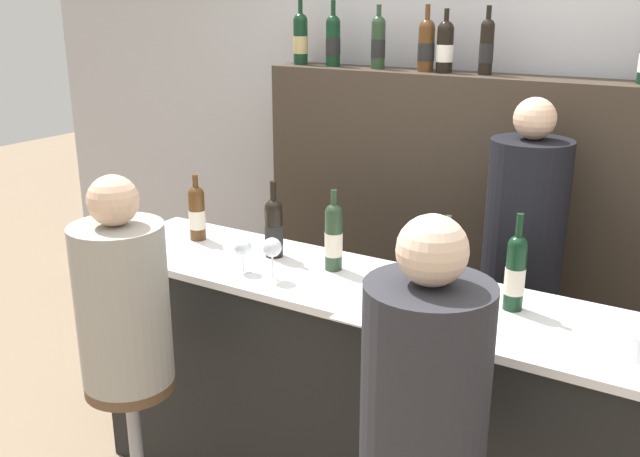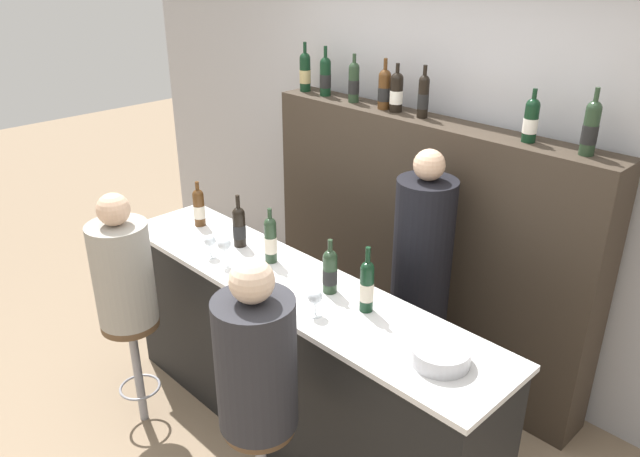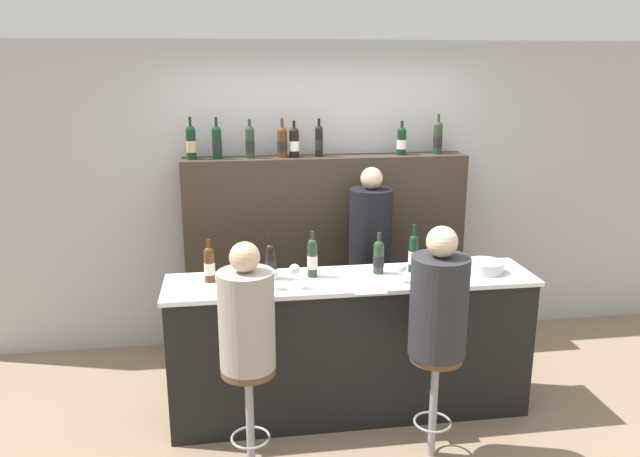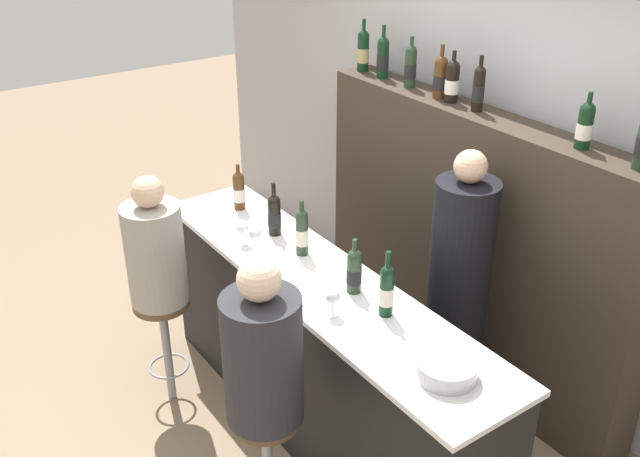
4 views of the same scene
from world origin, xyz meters
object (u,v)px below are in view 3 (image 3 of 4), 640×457
object	(u,v)px
wine_glass_0	(273,275)
wine_glass_2	(402,269)
wine_bottle_backbar_0	(191,142)
wine_bottle_backbar_4	(294,142)
metal_bowl	(485,267)
wine_glass_1	(295,270)
guest_seated_left	(247,315)
wine_bottle_counter_2	(312,257)
wine_bottle_backbar_3	(282,142)
bartender	(369,276)
wine_bottle_counter_0	(209,264)
wine_bottle_counter_1	(271,261)
bar_stool_left	(249,393)
wine_bottle_backbar_2	(250,142)
bar_stool_right	(435,378)
wine_bottle_counter_4	(413,253)
guest_seated_right	(439,301)
wine_bottle_backbar_1	(217,142)
wine_bottle_backbar_7	(438,137)
wine_bottle_backbar_6	(402,141)
wine_bottle_counter_3	(379,257)
wine_bottle_backbar_5	(319,141)

from	to	relation	value
wine_glass_0	wine_glass_2	distance (m)	0.85
wine_bottle_backbar_0	wine_bottle_backbar_4	distance (m)	0.82
metal_bowl	wine_glass_1	bearing A→B (deg)	-174.78
guest_seated_left	wine_bottle_counter_2	bearing A→B (deg)	54.30
wine_bottle_counter_2	guest_seated_left	bearing A→B (deg)	-125.70
wine_bottle_counter_2	wine_bottle_backbar_3	xyz separation A→B (m)	(-0.10, 1.04, 0.65)
guest_seated_left	bartender	distance (m)	1.68
wine_bottle_counter_0	bartender	distance (m)	1.45
wine_glass_1	wine_bottle_counter_1	bearing A→B (deg)	123.62
wine_bottle_counter_0	bar_stool_left	world-z (taller)	wine_bottle_counter_0
wine_bottle_backbar_0	wine_bottle_backbar_4	size ratio (longest dim) A/B	1.14
wine_bottle_backbar_2	wine_glass_0	xyz separation A→B (m)	(0.08, -1.25, -0.70)
wine_glass_0	bartender	size ratio (longest dim) A/B	0.08
guest_seated_left	bar_stool_right	size ratio (longest dim) A/B	1.07
metal_bowl	wine_glass_0	bearing A→B (deg)	-175.27
wine_bottle_backbar_0	wine_bottle_backbar_3	world-z (taller)	wine_bottle_backbar_0
wine_bottle_counter_1	wine_bottle_counter_2	size ratio (longest dim) A/B	0.99
wine_glass_0	bar_stool_left	xyz separation A→B (m)	(-0.19, -0.45, -0.57)
wine_bottle_counter_4	guest_seated_right	distance (m)	0.66
wine_bottle_backbar_1	guest_seated_left	bearing A→B (deg)	-84.87
wine_glass_0	wine_bottle_counter_2	bearing A→B (deg)	36.18
wine_bottle_backbar_0	wine_bottle_backbar_2	size ratio (longest dim) A/B	1.08
wine_bottle_counter_1	wine_glass_1	xyz separation A→B (m)	(0.14, -0.21, -0.00)
wine_bottle_counter_0	guest_seated_right	bearing A→B (deg)	-25.66
wine_glass_1	bar_stool_right	world-z (taller)	wine_glass_1
wine_bottle_backbar_7	bar_stool_left	size ratio (longest dim) A/B	0.47
wine_bottle_counter_2	wine_bottle_backbar_6	distance (m)	1.51
bartender	wine_bottle_counter_3	bearing A→B (deg)	-98.09
wine_bottle_backbar_0	wine_glass_2	bearing A→B (deg)	-41.91
metal_bowl	guest_seated_right	world-z (taller)	guest_seated_right
metal_bowl	wine_bottle_backbar_0	bearing A→B (deg)	150.96
wine_bottle_backbar_0	wine_bottle_backbar_3	distance (m)	0.72
wine_glass_0	bar_stool_right	xyz separation A→B (m)	(0.95, -0.45, -0.57)
wine_bottle_counter_1	wine_bottle_counter_4	size ratio (longest dim) A/B	0.93
wine_bottle_counter_0	wine_bottle_counter_1	world-z (taller)	wine_bottle_counter_1
wine_bottle_counter_2	wine_bottle_backbar_4	distance (m)	1.23
wine_bottle_counter_3	wine_bottle_backbar_2	distance (m)	1.49
wine_glass_2	wine_bottle_backbar_7	bearing A→B (deg)	62.87
wine_bottle_backbar_1	metal_bowl	size ratio (longest dim) A/B	1.28
wine_bottle_backbar_6	wine_bottle_backbar_0	bearing A→B (deg)	-180.00
wine_bottle_counter_4	wine_bottle_backbar_6	distance (m)	1.24
guest_seated_left	metal_bowl	bearing A→B (deg)	18.83
wine_bottle_counter_3	bartender	distance (m)	0.75
bar_stool_left	wine_bottle_counter_3	bearing A→B (deg)	35.09
wine_bottle_backbar_1	wine_glass_0	bearing A→B (deg)	-74.78
metal_bowl	bar_stool_left	distance (m)	1.84
wine_bottle_backbar_2	wine_bottle_backbar_5	xyz separation A→B (m)	(0.56, 0.00, -0.00)
wine_bottle_counter_3	wine_bottle_counter_0	bearing A→B (deg)	180.00
bar_stool_left	guest_seated_left	size ratio (longest dim) A/B	0.93
wine_bottle_counter_0	bar_stool_left	size ratio (longest dim) A/B	0.41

